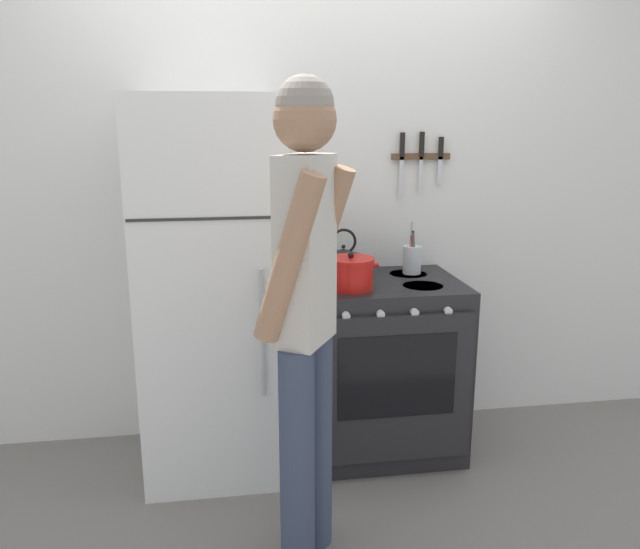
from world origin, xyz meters
name	(u,v)px	position (x,y,z in m)	size (l,w,h in m)	color
ground_plane	(312,422)	(0.00, 0.00, 0.00)	(14.00, 14.00, 0.00)	slate
wall_back	(310,194)	(0.00, 0.03, 1.27)	(10.00, 0.06, 2.55)	silver
refrigerator	(213,290)	(-0.51, -0.33, 0.87)	(0.66, 0.68, 1.75)	white
stove_range	(380,366)	(0.30, -0.33, 0.45)	(0.78, 0.64, 0.88)	#232326
dutch_oven_pot	(351,273)	(0.13, -0.42, 0.96)	(0.26, 0.22, 0.17)	red
tea_kettle	(344,261)	(0.14, -0.18, 0.96)	(0.21, 0.17, 0.24)	black
utensil_jar	(412,259)	(0.49, -0.17, 0.96)	(0.09, 0.09, 0.27)	silver
person	(306,303)	(-0.17, -1.08, 1.02)	(0.41, 0.44, 1.79)	#38425B
wall_knife_strip	(420,155)	(0.57, -0.02, 1.47)	(0.31, 0.03, 0.34)	brown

